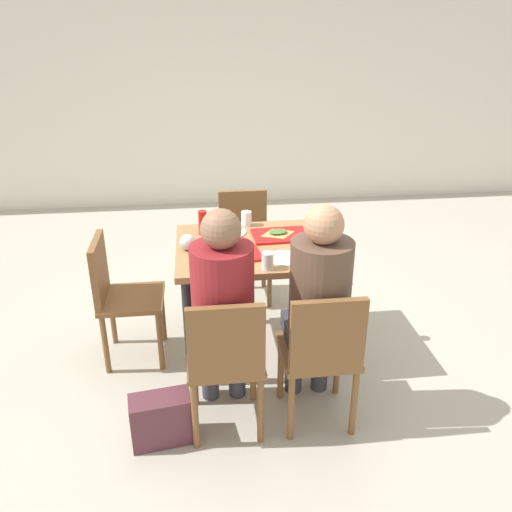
% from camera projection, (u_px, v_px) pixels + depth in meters
% --- Properties ---
extents(ground_plane, '(10.00, 10.00, 0.02)m').
position_uv_depth(ground_plane, '(256.00, 348.00, 3.63)').
color(ground_plane, '#B2AD9E').
extents(back_wall, '(10.00, 0.10, 2.80)m').
position_uv_depth(back_wall, '(223.00, 83.00, 5.93)').
color(back_wall, silver).
rests_on(back_wall, ground_plane).
extents(main_table, '(1.00, 0.82, 0.77)m').
position_uv_depth(main_table, '(256.00, 261.00, 3.35)').
color(main_table, '#9E7247').
rests_on(main_table, ground_plane).
extents(chair_near_left, '(0.40, 0.40, 0.85)m').
position_uv_depth(chair_near_left, '(226.00, 357.00, 2.67)').
color(chair_near_left, brown).
rests_on(chair_near_left, ground_plane).
extents(chair_near_right, '(0.40, 0.40, 0.85)m').
position_uv_depth(chair_near_right, '(322.00, 351.00, 2.73)').
color(chair_near_right, brown).
rests_on(chair_near_right, ground_plane).
extents(chair_far_side, '(0.40, 0.40, 0.85)m').
position_uv_depth(chair_far_side, '(244.00, 237.00, 4.14)').
color(chair_far_side, brown).
rests_on(chair_far_side, ground_plane).
extents(chair_left_end, '(0.40, 0.40, 0.85)m').
position_uv_depth(chair_left_end, '(118.00, 291.00, 3.32)').
color(chair_left_end, brown).
rests_on(chair_left_end, ground_plane).
extents(person_in_red, '(0.32, 0.42, 1.26)m').
position_uv_depth(person_in_red, '(223.00, 302.00, 2.70)').
color(person_in_red, '#383842').
rests_on(person_in_red, ground_plane).
extents(person_in_brown_jacket, '(0.32, 0.42, 1.26)m').
position_uv_depth(person_in_brown_jacket, '(318.00, 296.00, 2.75)').
color(person_in_brown_jacket, '#383842').
rests_on(person_in_brown_jacket, ground_plane).
extents(tray_red_near, '(0.39, 0.31, 0.02)m').
position_uv_depth(tray_red_near, '(230.00, 254.00, 3.15)').
color(tray_red_near, red).
rests_on(tray_red_near, main_table).
extents(tray_red_far, '(0.37, 0.28, 0.02)m').
position_uv_depth(tray_red_far, '(280.00, 235.00, 3.43)').
color(tray_red_far, red).
rests_on(tray_red_far, main_table).
extents(paper_plate_center, '(0.22, 0.22, 0.01)m').
position_uv_depth(paper_plate_center, '(230.00, 232.00, 3.49)').
color(paper_plate_center, white).
rests_on(paper_plate_center, main_table).
extents(paper_plate_near_edge, '(0.22, 0.22, 0.01)m').
position_uv_depth(paper_plate_near_edge, '(286.00, 258.00, 3.11)').
color(paper_plate_near_edge, white).
rests_on(paper_plate_near_edge, main_table).
extents(pizza_slice_a, '(0.18, 0.18, 0.02)m').
position_uv_depth(pizza_slice_a, '(226.00, 251.00, 3.16)').
color(pizza_slice_a, '#DBAD60').
rests_on(pizza_slice_a, tray_red_near).
extents(pizza_slice_b, '(0.20, 0.17, 0.02)m').
position_uv_depth(pizza_slice_b, '(278.00, 232.00, 3.43)').
color(pizza_slice_b, tan).
rests_on(pizza_slice_b, tray_red_far).
extents(plastic_cup_a, '(0.07, 0.07, 0.10)m').
position_uv_depth(plastic_cup_a, '(246.00, 219.00, 3.60)').
color(plastic_cup_a, white).
rests_on(plastic_cup_a, main_table).
extents(plastic_cup_b, '(0.07, 0.07, 0.10)m').
position_uv_depth(plastic_cup_b, '(268.00, 261.00, 2.97)').
color(plastic_cup_b, white).
rests_on(plastic_cup_b, main_table).
extents(soda_can, '(0.07, 0.07, 0.12)m').
position_uv_depth(soda_can, '(322.00, 232.00, 3.34)').
color(soda_can, '#B7BCC6').
rests_on(soda_can, main_table).
extents(condiment_bottle, '(0.06, 0.06, 0.16)m').
position_uv_depth(condiment_bottle, '(203.00, 223.00, 3.44)').
color(condiment_bottle, red).
rests_on(condiment_bottle, main_table).
extents(foil_bundle, '(0.10, 0.10, 0.10)m').
position_uv_depth(foil_bundle, '(188.00, 242.00, 3.22)').
color(foil_bundle, silver).
rests_on(foil_bundle, main_table).
extents(handbag, '(0.34, 0.20, 0.28)m').
position_uv_depth(handbag, '(161.00, 419.00, 2.77)').
color(handbag, '#592D38').
rests_on(handbag, ground_plane).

